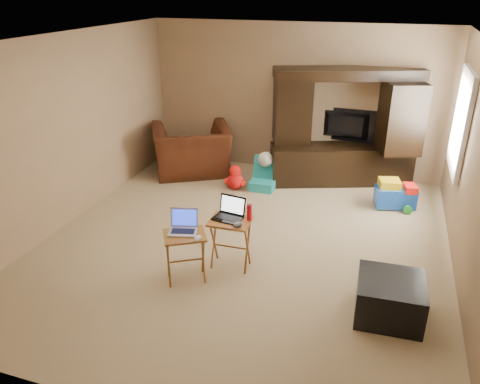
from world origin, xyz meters
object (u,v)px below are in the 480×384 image
(ottoman, at_px, (389,298))
(laptop_right, at_px, (227,210))
(plush_toy, at_px, (235,177))
(tray_table_left, at_px, (186,257))
(push_toy, at_px, (396,194))
(entertainment_center, at_px, (344,127))
(mouse_left, at_px, (198,238))
(water_bottle, at_px, (249,212))
(child_rocker, at_px, (263,174))
(laptop_left, at_px, (182,223))
(mouse_right, at_px, (238,225))
(recliner, at_px, (192,150))
(television, at_px, (345,126))
(tray_table_right, at_px, (231,244))

(ottoman, bearing_deg, laptop_right, 168.45)
(plush_toy, bearing_deg, tray_table_left, -83.41)
(laptop_right, bearing_deg, push_toy, 59.06)
(entertainment_center, relative_size, push_toy, 3.91)
(mouse_left, bearing_deg, water_bottle, 55.18)
(laptop_right, bearing_deg, child_rocker, 103.72)
(plush_toy, bearing_deg, water_bottle, -67.14)
(ottoman, bearing_deg, push_toy, 90.10)
(laptop_left, xyz_separation_m, mouse_left, (0.22, -0.10, -0.10))
(tray_table_left, xyz_separation_m, mouse_right, (0.51, 0.30, 0.34))
(entertainment_center, relative_size, laptop_right, 7.21)
(push_toy, height_order, tray_table_left, tray_table_left)
(push_toy, height_order, laptop_right, laptop_right)
(tray_table_left, distance_m, water_bottle, 0.87)
(push_toy, bearing_deg, recliner, 160.55)
(plush_toy, distance_m, tray_table_left, 2.59)
(mouse_right, height_order, water_bottle, water_bottle)
(entertainment_center, relative_size, television, 2.41)
(entertainment_center, relative_size, tray_table_right, 3.77)
(tray_table_right, distance_m, water_bottle, 0.45)
(entertainment_center, relative_size, laptop_left, 7.55)
(entertainment_center, bearing_deg, push_toy, -59.56)
(ottoman, relative_size, tray_table_left, 1.10)
(entertainment_center, bearing_deg, plush_toy, -171.64)
(plush_toy, distance_m, mouse_right, 2.46)
(recliner, relative_size, mouse_right, 10.36)
(push_toy, xyz_separation_m, laptop_left, (-2.20, -2.64, 0.48))
(laptop_left, distance_m, laptop_right, 0.55)
(tray_table_right, xyz_separation_m, water_bottle, (0.20, 0.08, 0.40))
(television, bearing_deg, mouse_right, 82.16)
(tray_table_right, height_order, laptop_right, laptop_right)
(entertainment_center, height_order, child_rocker, entertainment_center)
(recliner, height_order, tray_table_left, recliner)
(child_rocker, relative_size, ottoman, 0.81)
(entertainment_center, distance_m, water_bottle, 3.01)
(mouse_left, relative_size, mouse_right, 0.96)
(plush_toy, relative_size, tray_table_left, 0.71)
(plush_toy, bearing_deg, mouse_right, -70.51)
(television, height_order, ottoman, television)
(recliner, distance_m, ottoman, 4.51)
(child_rocker, distance_m, laptop_right, 2.33)
(entertainment_center, distance_m, push_toy, 1.38)
(plush_toy, distance_m, water_bottle, 2.31)
(child_rocker, xyz_separation_m, tray_table_right, (0.25, -2.30, 0.04))
(television, bearing_deg, laptop_right, 78.78)
(tray_table_left, height_order, water_bottle, water_bottle)
(television, distance_m, tray_table_left, 3.90)
(television, distance_m, plush_toy, 2.01)
(ottoman, distance_m, water_bottle, 1.72)
(recliner, xyz_separation_m, mouse_left, (1.42, -3.08, 0.19))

